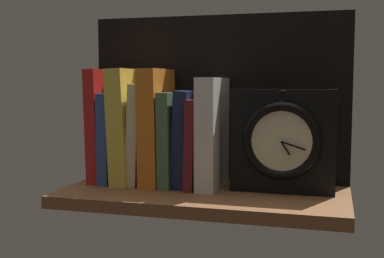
% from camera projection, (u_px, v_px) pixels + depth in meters
% --- Properties ---
extents(ground_plane, '(0.59, 0.27, 0.03)m').
position_uv_depth(ground_plane, '(203.00, 197.00, 1.04)').
color(ground_plane, brown).
extents(back_panel, '(0.59, 0.01, 0.38)m').
position_uv_depth(back_panel, '(218.00, 98.00, 1.15)').
color(back_panel, black).
rests_on(back_panel, ground_plane).
extents(book_red_requiem, '(0.03, 0.12, 0.26)m').
position_uv_depth(book_red_requiem, '(102.00, 125.00, 1.14)').
color(book_red_requiem, red).
rests_on(book_red_requiem, ground_plane).
extents(book_blue_modern, '(0.03, 0.13, 0.20)m').
position_uv_depth(book_blue_modern, '(114.00, 137.00, 1.14)').
color(book_blue_modern, '#2D4C8E').
rests_on(book_blue_modern, ground_plane).
extents(book_yellow_seinlanguage, '(0.05, 0.14, 0.26)m').
position_uv_depth(book_yellow_seinlanguage, '(128.00, 126.00, 1.13)').
color(book_yellow_seinlanguage, gold).
rests_on(book_yellow_seinlanguage, ground_plane).
extents(book_cream_twain, '(0.04, 0.13, 0.22)m').
position_uv_depth(book_cream_twain, '(142.00, 134.00, 1.12)').
color(book_cream_twain, beige).
rests_on(book_cream_twain, ground_plane).
extents(book_orange_pandolfini, '(0.04, 0.15, 0.26)m').
position_uv_depth(book_orange_pandolfini, '(157.00, 127.00, 1.11)').
color(book_orange_pandolfini, orange).
rests_on(book_orange_pandolfini, ground_plane).
extents(book_green_romantic, '(0.03, 0.14, 0.20)m').
position_uv_depth(book_green_romantic, '(173.00, 139.00, 1.10)').
color(book_green_romantic, '#476B44').
rests_on(book_green_romantic, ground_plane).
extents(book_navy_bierce, '(0.04, 0.12, 0.21)m').
position_uv_depth(book_navy_bierce, '(186.00, 138.00, 1.09)').
color(book_navy_bierce, '#192147').
rests_on(book_navy_bierce, ground_plane).
extents(book_maroon_dawkins, '(0.02, 0.15, 0.19)m').
position_uv_depth(book_maroon_dawkins, '(198.00, 143.00, 1.08)').
color(book_maroon_dawkins, maroon).
rests_on(book_maroon_dawkins, ground_plane).
extents(book_white_catcher, '(0.04, 0.16, 0.24)m').
position_uv_depth(book_white_catcher, '(213.00, 133.00, 1.07)').
color(book_white_catcher, silver).
rests_on(book_white_catcher, ground_plane).
extents(framed_clock, '(0.21, 0.06, 0.21)m').
position_uv_depth(framed_clock, '(283.00, 141.00, 1.02)').
color(framed_clock, black).
rests_on(framed_clock, ground_plane).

